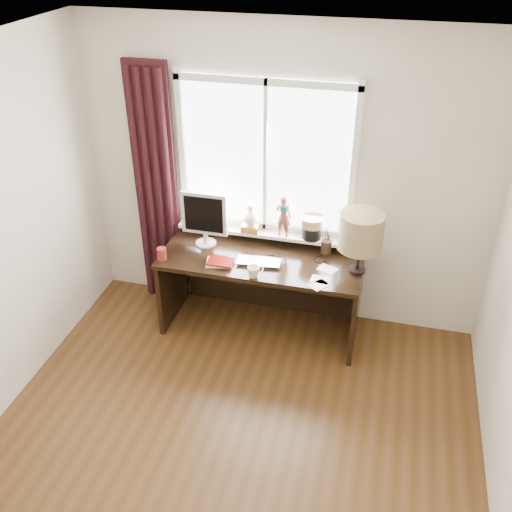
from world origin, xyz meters
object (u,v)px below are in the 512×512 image
(mug, at_px, (254,271))
(monitor, at_px, (204,216))
(table_lamp, at_px, (361,232))
(laptop, at_px, (259,262))
(desk, at_px, (264,275))
(red_cup, at_px, (162,254))

(mug, relative_size, monitor, 0.21)
(mug, relative_size, table_lamp, 0.19)
(laptop, bearing_deg, mug, -92.36)
(desk, bearing_deg, laptop, -88.26)
(red_cup, relative_size, desk, 0.06)
(red_cup, distance_m, table_lamp, 1.64)
(monitor, relative_size, table_lamp, 0.94)
(red_cup, height_order, table_lamp, table_lamp)
(desk, height_order, monitor, monitor)
(mug, height_order, desk, mug)
(laptop, xyz_separation_m, desk, (-0.01, 0.20, -0.26))
(table_lamp, bearing_deg, red_cup, -172.46)
(red_cup, xyz_separation_m, monitor, (0.28, 0.32, 0.23))
(laptop, relative_size, red_cup, 3.55)
(laptop, xyz_separation_m, mug, (0.00, -0.20, 0.04))
(laptop, height_order, red_cup, red_cup)
(laptop, relative_size, desk, 0.21)
(laptop, distance_m, red_cup, 0.82)
(red_cup, height_order, desk, red_cup)
(mug, xyz_separation_m, monitor, (-0.53, 0.40, 0.23))
(table_lamp, bearing_deg, laptop, -174.12)
(mug, height_order, red_cup, red_cup)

